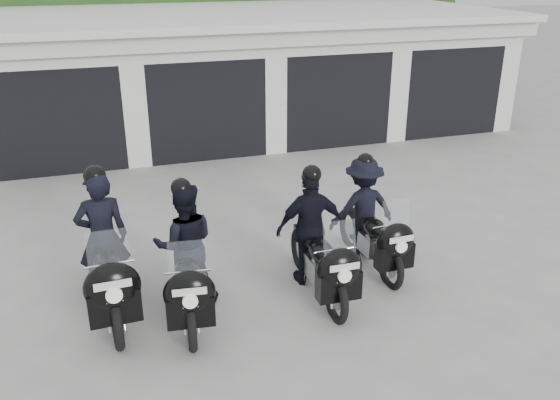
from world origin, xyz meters
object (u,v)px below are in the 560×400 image
object	(u,v)px
police_bike_b	(186,257)
police_bike_d	(367,216)
police_bike_a	(106,257)
police_bike_c	(315,238)

from	to	relation	value
police_bike_b	police_bike_d	distance (m)	2.80
police_bike_a	police_bike_b	world-z (taller)	police_bike_a
police_bike_a	police_bike_d	world-z (taller)	police_bike_a
police_bike_c	police_bike_d	bearing A→B (deg)	26.86
police_bike_b	police_bike_c	world-z (taller)	police_bike_b
police_bike_c	police_bike_a	bearing A→B (deg)	175.42
police_bike_a	police_bike_d	distance (m)	3.72
police_bike_b	police_bike_a	bearing A→B (deg)	171.74
police_bike_a	police_bike_b	size ratio (longest dim) A/B	1.09
police_bike_b	police_bike_c	distance (m)	1.74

